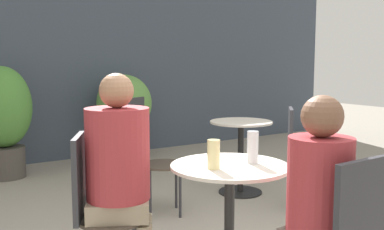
{
  "coord_description": "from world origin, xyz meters",
  "views": [
    {
      "loc": [
        -1.7,
        -1.83,
        1.33
      ],
      "look_at": [
        -0.12,
        0.58,
        0.99
      ],
      "focal_mm": 42.0,
      "sensor_mm": 36.0,
      "label": 1
    }
  ],
  "objects_px": {
    "cafe_table_near": "(229,200)",
    "beer_glass_1": "(253,147)",
    "potted_plant_0": "(4,115)",
    "bistro_chair_4": "(299,151)",
    "bistro_chair_0": "(95,201)",
    "seated_person_1": "(317,195)",
    "bistro_chair_2": "(129,130)",
    "beer_glass_0": "(214,154)",
    "seated_person_0": "(120,166)",
    "bistro_chair_3": "(152,153)",
    "cafe_table_far": "(241,144)",
    "potted_plant_1": "(124,109)"
  },
  "relations": [
    {
      "from": "potted_plant_1",
      "to": "bistro_chair_3",
      "type": "bearing_deg",
      "value": -108.78
    },
    {
      "from": "cafe_table_near",
      "to": "potted_plant_1",
      "type": "bearing_deg",
      "value": 74.85
    },
    {
      "from": "cafe_table_near",
      "to": "seated_person_0",
      "type": "height_order",
      "value": "seated_person_0"
    },
    {
      "from": "cafe_table_near",
      "to": "beer_glass_1",
      "type": "relative_size",
      "value": 3.85
    },
    {
      "from": "seated_person_1",
      "to": "beer_glass_0",
      "type": "xyz_separation_m",
      "value": [
        -0.16,
        0.6,
        0.11
      ]
    },
    {
      "from": "seated_person_0",
      "to": "potted_plant_1",
      "type": "relative_size",
      "value": 1.1
    },
    {
      "from": "bistro_chair_0",
      "to": "beer_glass_1",
      "type": "bearing_deg",
      "value": -88.37
    },
    {
      "from": "cafe_table_far",
      "to": "seated_person_1",
      "type": "bearing_deg",
      "value": -121.03
    },
    {
      "from": "bistro_chair_4",
      "to": "beer_glass_0",
      "type": "bearing_deg",
      "value": 160.09
    },
    {
      "from": "bistro_chair_0",
      "to": "beer_glass_1",
      "type": "relative_size",
      "value": 4.82
    },
    {
      "from": "bistro_chair_0",
      "to": "bistro_chair_2",
      "type": "distance_m",
      "value": 2.61
    },
    {
      "from": "bistro_chair_0",
      "to": "seated_person_0",
      "type": "relative_size",
      "value": 0.73
    },
    {
      "from": "cafe_table_near",
      "to": "potted_plant_0",
      "type": "xyz_separation_m",
      "value": [
        -0.6,
        3.38,
        0.19
      ]
    },
    {
      "from": "bistro_chair_4",
      "to": "cafe_table_far",
      "type": "bearing_deg",
      "value": 49.58
    },
    {
      "from": "cafe_table_near",
      "to": "bistro_chair_2",
      "type": "distance_m",
      "value": 2.7
    },
    {
      "from": "bistro_chair_2",
      "to": "beer_glass_0",
      "type": "bearing_deg",
      "value": 48.06
    },
    {
      "from": "seated_person_1",
      "to": "potted_plant_1",
      "type": "height_order",
      "value": "seated_person_1"
    },
    {
      "from": "bistro_chair_3",
      "to": "seated_person_0",
      "type": "relative_size",
      "value": 0.73
    },
    {
      "from": "cafe_table_far",
      "to": "bistro_chair_3",
      "type": "height_order",
      "value": "bistro_chair_3"
    },
    {
      "from": "seated_person_0",
      "to": "potted_plant_1",
      "type": "height_order",
      "value": "seated_person_0"
    },
    {
      "from": "bistro_chair_2",
      "to": "beer_glass_1",
      "type": "bearing_deg",
      "value": 53.71
    },
    {
      "from": "bistro_chair_2",
      "to": "cafe_table_far",
      "type": "bearing_deg",
      "value": 92.68
    },
    {
      "from": "bistro_chair_0",
      "to": "bistro_chair_4",
      "type": "relative_size",
      "value": 1.0
    },
    {
      "from": "cafe_table_far",
      "to": "bistro_chair_0",
      "type": "height_order",
      "value": "bistro_chair_0"
    },
    {
      "from": "cafe_table_near",
      "to": "bistro_chair_4",
      "type": "distance_m",
      "value": 1.53
    },
    {
      "from": "bistro_chair_0",
      "to": "bistro_chair_2",
      "type": "relative_size",
      "value": 1.0
    },
    {
      "from": "seated_person_1",
      "to": "potted_plant_0",
      "type": "xyz_separation_m",
      "value": [
        -0.63,
        4.01,
        0.01
      ]
    },
    {
      "from": "beer_glass_1",
      "to": "potted_plant_1",
      "type": "relative_size",
      "value": 0.17
    },
    {
      "from": "bistro_chair_3",
      "to": "seated_person_1",
      "type": "bearing_deg",
      "value": -161.92
    },
    {
      "from": "bistro_chair_3",
      "to": "potted_plant_1",
      "type": "xyz_separation_m",
      "value": [
        0.73,
        2.15,
        0.14
      ]
    },
    {
      "from": "potted_plant_1",
      "to": "beer_glass_0",
      "type": "bearing_deg",
      "value": -107.1
    },
    {
      "from": "cafe_table_far",
      "to": "potted_plant_0",
      "type": "bearing_deg",
      "value": 133.85
    },
    {
      "from": "potted_plant_0",
      "to": "seated_person_1",
      "type": "bearing_deg",
      "value": -81.13
    },
    {
      "from": "bistro_chair_4",
      "to": "potted_plant_0",
      "type": "relative_size",
      "value": 0.72
    },
    {
      "from": "cafe_table_near",
      "to": "potted_plant_0",
      "type": "distance_m",
      "value": 3.44
    },
    {
      "from": "bistro_chair_2",
      "to": "seated_person_0",
      "type": "relative_size",
      "value": 0.73
    },
    {
      "from": "bistro_chair_2",
      "to": "beer_glass_0",
      "type": "height_order",
      "value": "bistro_chair_2"
    },
    {
      "from": "bistro_chair_3",
      "to": "beer_glass_1",
      "type": "bearing_deg",
      "value": -159.76
    },
    {
      "from": "cafe_table_far",
      "to": "bistro_chair_0",
      "type": "xyz_separation_m",
      "value": [
        -1.95,
        -1.07,
        0.05
      ]
    },
    {
      "from": "bistro_chair_3",
      "to": "bistro_chair_4",
      "type": "distance_m",
      "value": 1.29
    },
    {
      "from": "seated_person_0",
      "to": "seated_person_1",
      "type": "relative_size",
      "value": 1.07
    },
    {
      "from": "cafe_table_far",
      "to": "beer_glass_1",
      "type": "xyz_separation_m",
      "value": [
        -1.13,
        -1.48,
        0.33
      ]
    },
    {
      "from": "bistro_chair_2",
      "to": "potted_plant_1",
      "type": "height_order",
      "value": "potted_plant_1"
    },
    {
      "from": "beer_glass_1",
      "to": "bistro_chair_3",
      "type": "bearing_deg",
      "value": 86.59
    },
    {
      "from": "bistro_chair_4",
      "to": "beer_glass_0",
      "type": "height_order",
      "value": "bistro_chair_4"
    },
    {
      "from": "seated_person_1",
      "to": "potted_plant_0",
      "type": "bearing_deg",
      "value": -83.44
    },
    {
      "from": "cafe_table_far",
      "to": "beer_glass_1",
      "type": "height_order",
      "value": "beer_glass_1"
    },
    {
      "from": "bistro_chair_4",
      "to": "potted_plant_0",
      "type": "bearing_deg",
      "value": 79.41
    },
    {
      "from": "beer_glass_1",
      "to": "potted_plant_0",
      "type": "xyz_separation_m",
      "value": [
        -0.74,
        3.42,
        -0.11
      ]
    },
    {
      "from": "beer_glass_0",
      "to": "potted_plant_0",
      "type": "height_order",
      "value": "potted_plant_0"
    }
  ]
}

